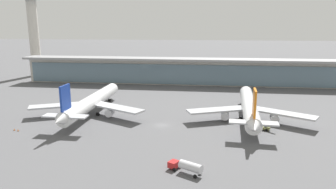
% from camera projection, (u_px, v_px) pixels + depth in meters
% --- Properties ---
extents(ground_plane, '(1200.00, 1200.00, 0.00)m').
position_uv_depth(ground_plane, '(162.00, 125.00, 106.53)').
color(ground_plane, '#515154').
extents(airliner_left_stand, '(44.57, 57.84, 15.43)m').
position_uv_depth(airliner_left_stand, '(91.00, 102.00, 118.46)').
color(airliner_left_stand, white).
rests_on(airliner_left_stand, ground).
extents(airliner_centre_stand, '(44.47, 57.96, 15.43)m').
position_uv_depth(airliner_centre_stand, '(249.00, 107.00, 111.76)').
color(airliner_centre_stand, white).
rests_on(airliner_centre_stand, ground).
extents(service_truck_under_wing_olive, '(6.69, 4.26, 2.70)m').
position_uv_depth(service_truck_under_wing_olive, '(263.00, 128.00, 101.68)').
color(service_truck_under_wing_olive, olive).
rests_on(service_truck_under_wing_olive, ground).
extents(service_truck_mid_apron_red, '(8.63, 6.09, 2.95)m').
position_uv_depth(service_truck_mid_apron_red, '(187.00, 166.00, 71.93)').
color(service_truck_mid_apron_red, '#B21E1E').
rests_on(service_truck_mid_apron_red, ground).
extents(terminal_building, '(183.93, 12.80, 15.20)m').
position_uv_depth(terminal_building, '(181.00, 71.00, 177.90)').
color(terminal_building, beige).
rests_on(terminal_building, ground).
extents(control_tower, '(12.00, 12.00, 62.07)m').
position_uv_depth(control_tower, '(33.00, 24.00, 204.16)').
color(control_tower, beige).
rests_on(control_tower, ground).
extents(safety_cone_alpha, '(0.62, 0.62, 0.70)m').
position_uv_depth(safety_cone_alpha, '(14.00, 130.00, 101.24)').
color(safety_cone_alpha, orange).
rests_on(safety_cone_alpha, ground).
extents(safety_cone_bravo, '(0.62, 0.62, 0.70)m').
position_uv_depth(safety_cone_bravo, '(18.00, 130.00, 100.59)').
color(safety_cone_bravo, orange).
rests_on(safety_cone_bravo, ground).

